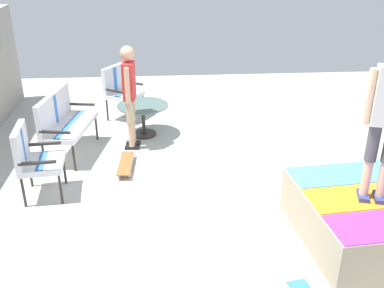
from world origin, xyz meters
name	(u,v)px	position (x,y,z in m)	size (l,w,h in m)	color
ground_plane	(227,201)	(0.00, 0.00, -0.05)	(12.00, 12.00, 0.10)	#B2B2AD
skate_ramp	(364,218)	(-1.02, -1.43, 0.29)	(1.79, 2.25, 0.58)	tan
patio_bench	(62,118)	(1.57, 2.44, 0.62)	(1.32, 0.75, 1.02)	#2D2823
patio_chair_near_house	(119,87)	(3.14, 1.66, 0.61)	(0.82, 0.79, 1.02)	#2D2823
patio_chair_by_wall	(32,155)	(0.25, 2.59, 0.61)	(0.67, 0.60, 1.02)	#2D2823
patio_table	(143,114)	(2.23, 1.19, 0.40)	(0.90, 0.90, 0.57)	#2D2823
person_watching	(129,90)	(1.74, 1.37, 1.01)	(0.48, 0.26, 1.72)	black
skateboard_by_bench	(126,164)	(0.95, 1.43, 0.08)	(0.81, 0.24, 0.10)	brown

